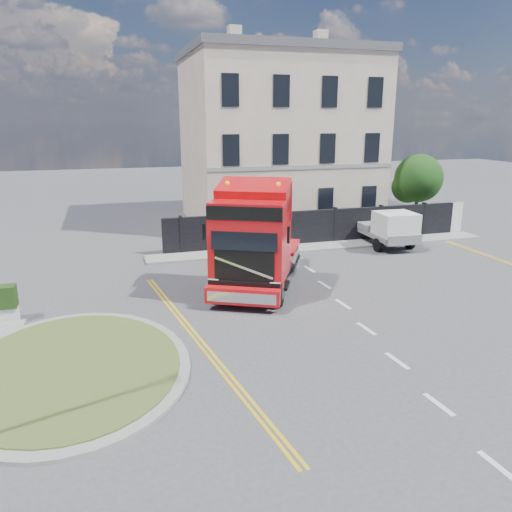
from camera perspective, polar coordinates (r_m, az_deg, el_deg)
name	(u,v)px	position (r m, az deg, el deg)	size (l,w,h in m)	color
ground	(269,309)	(19.29, 1.46, -6.03)	(120.00, 120.00, 0.00)	#424244
traffic_island	(71,368)	(15.74, -20.34, -11.91)	(6.80, 6.80, 0.17)	gray
hoarding_fence	(327,226)	(29.38, 8.17, 3.37)	(18.80, 0.25, 2.00)	black
georgian_building	(277,138)	(35.53, 2.46, 13.33)	(12.30, 10.30, 12.80)	beige
tree	(416,180)	(35.58, 17.82, 8.22)	(3.20, 3.20, 4.80)	#382619
pavement_far	(325,246)	(28.57, 7.85, 1.10)	(20.00, 1.60, 0.12)	gray
truck	(255,243)	(20.73, -0.16, 1.44)	(5.97, 8.06, 4.56)	black
flatbed_pickup	(389,228)	(29.00, 14.99, 3.12)	(2.27, 5.16, 2.11)	slate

